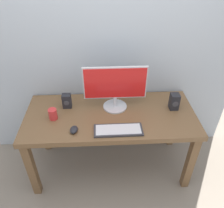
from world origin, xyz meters
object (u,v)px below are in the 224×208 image
at_px(keyboard_primary, 118,130).
at_px(desk, 110,121).
at_px(monitor, 115,86).
at_px(mouse, 74,130).
at_px(speaker_right, 174,102).
at_px(coffee_mug, 53,114).
at_px(speaker_left, 67,101).

bearing_deg(keyboard_primary, desk, 103.47).
distance_m(monitor, mouse, 0.57).
distance_m(speaker_right, coffee_mug, 1.19).
relative_size(keyboard_primary, speaker_left, 2.97).
xyz_separation_m(keyboard_primary, speaker_right, (0.58, 0.30, 0.07)).
relative_size(monitor, mouse, 6.18).
height_order(monitor, speaker_right, monitor).
bearing_deg(keyboard_primary, coffee_mug, 161.34).
distance_m(speaker_left, coffee_mug, 0.22).
bearing_deg(speaker_left, desk, -17.96).
relative_size(keyboard_primary, mouse, 4.40).
bearing_deg(speaker_right, speaker_left, 175.63).
height_order(speaker_left, coffee_mug, speaker_left).
bearing_deg(speaker_left, coffee_mug, -122.00).
bearing_deg(coffee_mug, desk, 4.36).
bearing_deg(coffee_mug, keyboard_primary, -18.66).
height_order(desk, mouse, mouse).
height_order(keyboard_primary, speaker_right, speaker_right).
bearing_deg(coffee_mug, mouse, -42.36).
xyz_separation_m(desk, monitor, (0.05, 0.12, 0.34)).
xyz_separation_m(keyboard_primary, speaker_left, (-0.49, 0.39, 0.06)).
relative_size(monitor, coffee_mug, 5.69).
height_order(monitor, mouse, monitor).
xyz_separation_m(speaker_right, speaker_left, (-1.07, 0.08, -0.01)).
bearing_deg(coffee_mug, speaker_left, 58.00).
relative_size(monitor, keyboard_primary, 1.40).
height_order(speaker_right, speaker_left, speaker_right).
distance_m(desk, keyboard_primary, 0.27).
distance_m(desk, monitor, 0.36).
height_order(desk, speaker_right, speaker_right).
bearing_deg(keyboard_primary, speaker_right, 27.66).
xyz_separation_m(monitor, coffee_mug, (-0.60, -0.16, -0.19)).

